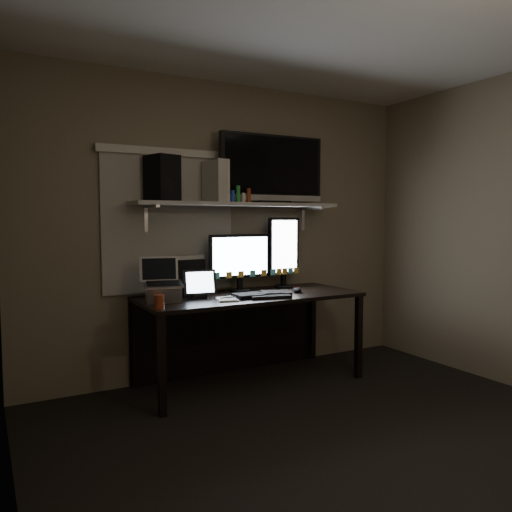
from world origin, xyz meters
TOP-DOWN VIEW (x-y plane):
  - floor at (0.00, 0.00)m, footprint 3.60×3.60m
  - ceiling at (0.00, 0.00)m, footprint 3.60×3.60m
  - back_wall at (0.00, 1.80)m, footprint 3.60×0.00m
  - left_wall at (-1.80, 0.00)m, footprint 0.00×3.60m
  - window_blinds at (-0.55, 1.79)m, footprint 1.10×0.02m
  - desk at (0.00, 1.55)m, footprint 1.80×0.75m
  - wall_shelf at (0.00, 1.62)m, footprint 1.80×0.35m
  - monitor_landscape at (0.01, 1.62)m, footprint 0.57×0.07m
  - monitor_portrait at (0.46, 1.65)m, footprint 0.32×0.09m
  - keyboard at (0.05, 1.30)m, footprint 0.52×0.29m
  - mouse at (0.40, 1.33)m, footprint 0.11×0.13m
  - notepad at (-0.28, 1.27)m, footprint 0.19×0.24m
  - tablet at (-0.44, 1.43)m, footprint 0.27×0.14m
  - file_sorter at (-0.44, 1.65)m, footprint 0.26×0.14m
  - laptop at (-0.73, 1.43)m, footprint 0.33×0.29m
  - cup at (-0.85, 1.15)m, footprint 0.09×0.09m
  - sticky_notes at (-0.16, 1.32)m, footprint 0.37×0.32m
  - tv at (0.33, 1.64)m, footprint 0.98×0.20m
  - game_console at (-0.21, 1.62)m, footprint 0.13×0.29m
  - speaker at (-0.65, 1.65)m, footprint 0.25×0.28m
  - bottles at (-0.04, 1.56)m, footprint 0.22×0.09m

SIDE VIEW (x-z plane):
  - floor at x=0.00m, z-range 0.00..0.00m
  - desk at x=0.00m, z-range 0.19..0.92m
  - sticky_notes at x=-0.16m, z-range 0.73..0.73m
  - notepad at x=-0.28m, z-range 0.73..0.74m
  - keyboard at x=0.05m, z-range 0.73..0.76m
  - mouse at x=0.40m, z-range 0.73..0.77m
  - cup at x=-0.85m, z-range 0.73..0.83m
  - tablet at x=-0.44m, z-range 0.73..0.95m
  - file_sorter at x=-0.44m, z-range 0.73..1.04m
  - laptop at x=-0.73m, z-range 0.73..1.05m
  - monitor_landscape at x=0.01m, z-range 0.73..1.23m
  - monitor_portrait at x=0.46m, z-range 0.73..1.37m
  - back_wall at x=0.00m, z-range -0.55..3.05m
  - left_wall at x=-1.80m, z-range -0.55..3.05m
  - window_blinds at x=-0.55m, z-range 0.75..1.85m
  - wall_shelf at x=0.00m, z-range 1.45..1.48m
  - bottles at x=-0.04m, z-range 1.48..1.61m
  - game_console at x=-0.21m, z-range 1.48..1.82m
  - speaker at x=-0.65m, z-range 1.48..1.83m
  - tv at x=0.33m, z-range 1.48..2.07m
  - ceiling at x=0.00m, z-range 2.50..2.50m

